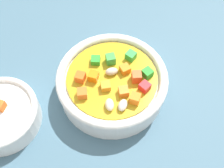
{
  "coord_description": "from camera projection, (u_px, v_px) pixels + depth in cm",
  "views": [
    {
      "loc": [
        -25.49,
        1.94,
        44.28
      ],
      "look_at": [
        0.0,
        0.0,
        2.53
      ],
      "focal_mm": 44.27,
      "sensor_mm": 36.0,
      "label": 1
    }
  ],
  "objects": [
    {
      "name": "soup_bowl_main",
      "position": [
        112.0,
        83.0,
        0.49
      ],
      "size": [
        19.29,
        19.29,
        6.46
      ],
      "color": "white",
      "rests_on": "ground_plane"
    },
    {
      "name": "side_bowl_small",
      "position": [
        0.0,
        115.0,
        0.46
      ],
      "size": [
        13.09,
        13.09,
        5.05
      ],
      "color": "white",
      "rests_on": "ground_plane"
    },
    {
      "name": "ground_plane",
      "position": [
        112.0,
        94.0,
        0.52
      ],
      "size": [
        140.0,
        140.0,
        2.0
      ],
      "primitive_type": "cube",
      "color": "#42667A"
    }
  ]
}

